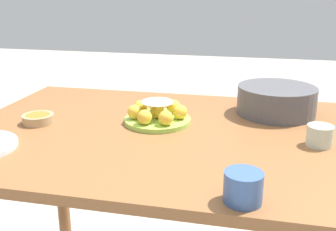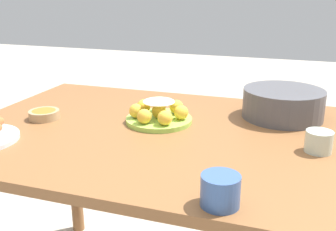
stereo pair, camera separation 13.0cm
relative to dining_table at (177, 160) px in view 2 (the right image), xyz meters
name	(u,v)px [view 2 (the right image)]	position (x,y,z in m)	size (l,w,h in m)	color
dining_table	(177,160)	(0.00, 0.00, 0.00)	(1.44, 0.92, 0.78)	brown
cake_plate	(159,114)	(-0.09, 0.07, 0.13)	(0.23, 0.23, 0.08)	#99CC4C
serving_bowl	(283,103)	(0.31, 0.26, 0.15)	(0.28, 0.28, 0.10)	#4C4C51
sauce_bowl	(44,114)	(-0.49, -0.02, 0.11)	(0.11, 0.11, 0.03)	tan
cup_near	(220,190)	(0.22, -0.40, 0.13)	(0.09, 0.09, 0.07)	#38568E
cup_far	(319,142)	(0.43, -0.03, 0.13)	(0.08, 0.08, 0.06)	beige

